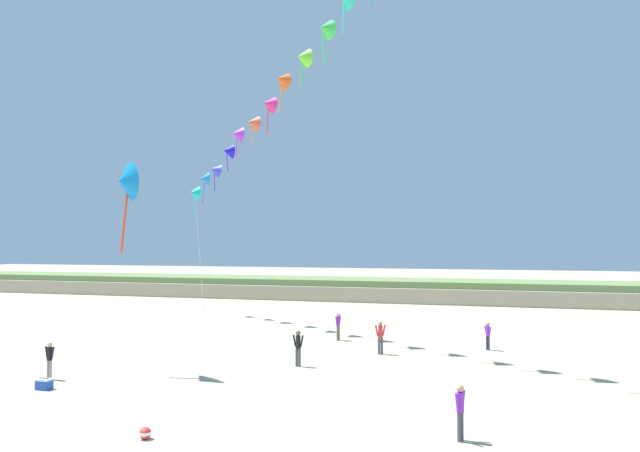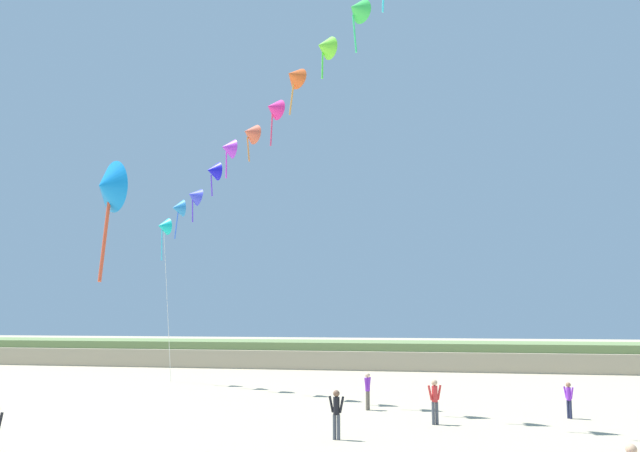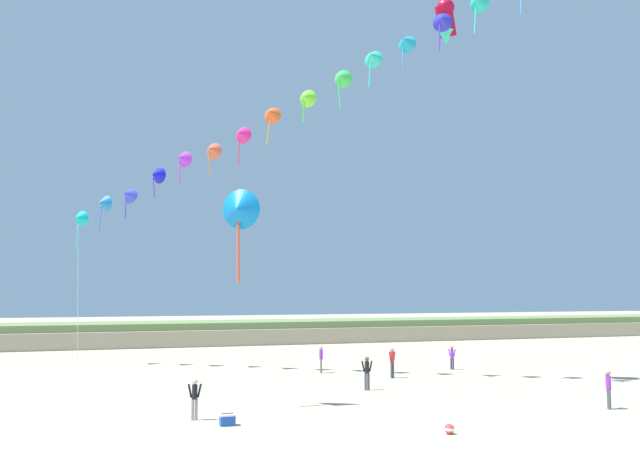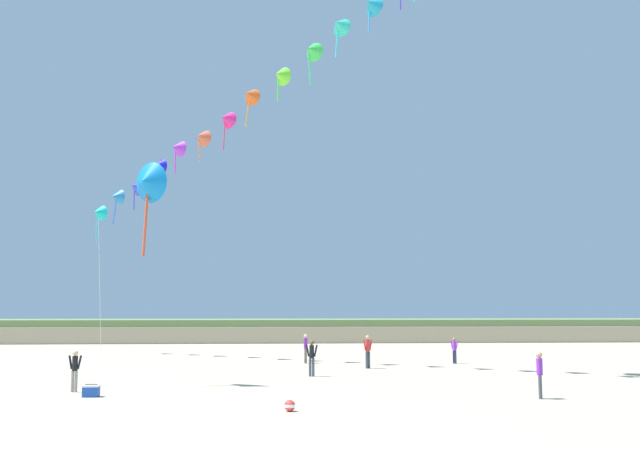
# 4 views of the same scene
# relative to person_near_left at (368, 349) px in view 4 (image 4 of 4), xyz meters

# --- Properties ---
(ground_plane) EXTENTS (240.00, 240.00, 0.00)m
(ground_plane) POSITION_rel_person_near_left_xyz_m (-5.37, -16.00, -1.02)
(ground_plane) COLOR tan
(dune_ridge) EXTENTS (120.00, 8.65, 2.12)m
(dune_ridge) POSITION_rel_person_near_left_xyz_m (-5.37, 29.71, 0.03)
(dune_ridge) COLOR tan
(dune_ridge) RESTS_ON ground
(person_near_left) EXTENTS (0.58, 0.38, 1.76)m
(person_near_left) POSITION_rel_person_near_left_xyz_m (0.00, 0.00, 0.00)
(person_near_left) COLOR #474C56
(person_near_left) RESTS_ON ground
(person_near_right) EXTENTS (0.26, 0.58, 1.69)m
(person_near_right) POSITION_rel_person_near_left_xyz_m (-3.21, 3.60, -0.04)
(person_near_right) COLOR #726656
(person_near_right) RESTS_ON ground
(person_mid_center) EXTENTS (0.32, 0.56, 1.67)m
(person_mid_center) POSITION_rel_person_near_left_xyz_m (4.56, -12.51, -0.06)
(person_mid_center) COLOR #474C56
(person_mid_center) RESTS_ON ground
(person_far_left) EXTENTS (0.41, 0.44, 1.50)m
(person_far_left) POSITION_rel_person_near_left_xyz_m (5.49, 2.76, -0.15)
(person_far_left) COLOR #282D4C
(person_far_left) RESTS_ON ground
(person_far_right) EXTENTS (0.60, 0.23, 1.71)m
(person_far_right) POSITION_rel_person_near_left_xyz_m (-3.25, -4.07, -0.03)
(person_far_right) COLOR #474C56
(person_far_right) RESTS_ON ground
(person_far_center) EXTENTS (0.56, 0.22, 1.60)m
(person_far_center) POSITION_rel_person_near_left_xyz_m (-12.78, -9.44, -0.09)
(person_far_center) COLOR gray
(person_far_center) RESTS_ON ground
(kite_banner_string) EXTENTS (32.43, 28.60, 26.78)m
(kite_banner_string) POSITION_rel_person_near_left_xyz_m (-2.47, -0.34, 17.15)
(kite_banner_string) COLOR #11C1BD
(large_kite_low_lead) EXTENTS (1.88, 1.56, 4.22)m
(large_kite_low_lead) POSITION_rel_person_near_left_xyz_m (-10.66, -7.24, 7.68)
(large_kite_low_lead) COLOR #0F7EDA
(beach_cooler) EXTENTS (0.58, 0.41, 0.46)m
(beach_cooler) POSITION_rel_person_near_left_xyz_m (-11.74, -10.91, -0.81)
(beach_cooler) COLOR blue
(beach_cooler) RESTS_ON ground
(beach_ball) EXTENTS (0.36, 0.36, 0.36)m
(beach_ball) POSITION_rel_person_near_left_xyz_m (-4.52, -14.92, -0.84)
(beach_ball) COLOR red
(beach_ball) RESTS_ON ground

